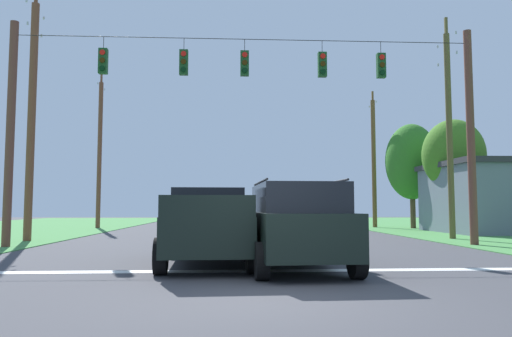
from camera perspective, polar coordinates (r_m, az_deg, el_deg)
ground_plane at (r=7.94m, az=2.05°, el=-15.15°), size 120.00×120.00×0.00m
stop_bar_stripe at (r=11.23m, az=0.49°, el=-12.00°), size 14.75×0.45×0.01m
lane_dash_0 at (r=17.19m, az=-0.78°, el=-9.40°), size 2.50×0.15×0.01m
lane_dash_1 at (r=24.60m, az=-1.48°, el=-7.93°), size 2.50×0.15×0.01m
lane_dash_2 at (r=29.29m, az=-1.75°, el=-7.38°), size 2.50×0.15×0.01m
lane_dash_3 at (r=38.52m, az=-2.07°, el=-6.70°), size 2.50×0.15×0.01m
overhead_signal_span at (r=18.19m, az=-1.10°, el=5.86°), size 17.57×0.31×8.33m
pickup_truck at (r=12.57m, az=-5.71°, el=-6.78°), size 2.46×5.48×1.95m
suv_black at (r=11.43m, az=4.72°, el=-6.54°), size 2.37×4.88×2.05m
distant_car_crossing_white at (r=23.78m, az=2.74°, el=-6.15°), size 4.33×2.07×1.52m
utility_pole_mid_right at (r=23.79m, az=21.89°, el=4.58°), size 0.27×1.98×10.25m
utility_pole_far_right at (r=35.00m, az=13.76°, el=0.85°), size 0.31×1.75×9.68m
utility_pole_mid_left at (r=22.91m, az=-25.01°, el=5.79°), size 0.33×1.96×11.10m
utility_pole_far_left at (r=34.82m, az=-18.02°, el=1.86°), size 0.30×1.80×10.75m
tree_roadside_right at (r=30.37m, az=22.32°, el=1.45°), size 3.55×3.55×6.55m
tree_roadside_far_right at (r=34.06m, az=17.94°, el=0.76°), size 3.47×3.47×7.04m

